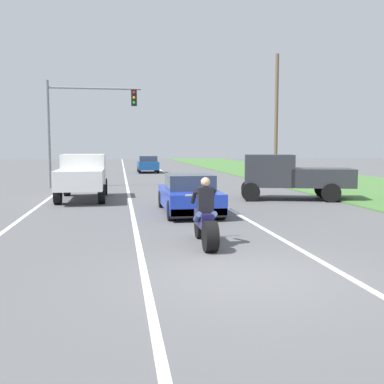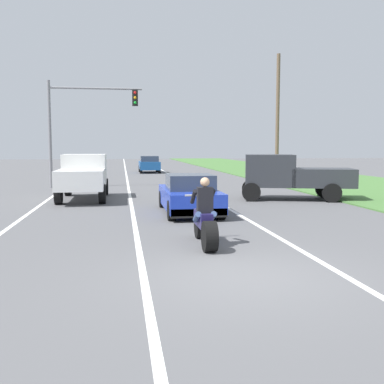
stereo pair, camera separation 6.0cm
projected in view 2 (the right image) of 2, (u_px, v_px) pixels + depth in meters
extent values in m
plane|color=#565659|center=(244.00, 276.00, 8.26)|extent=(160.00, 160.00, 0.00)
cube|color=white|center=(67.00, 186.00, 27.11)|extent=(0.14, 120.00, 0.01)
cube|color=white|center=(187.00, 184.00, 28.20)|extent=(0.14, 120.00, 0.01)
cube|color=white|center=(128.00, 185.00, 27.65)|extent=(0.14, 120.00, 0.01)
cube|color=#477538|center=(340.00, 182.00, 29.73)|extent=(10.00, 120.00, 0.06)
cylinder|color=black|center=(210.00, 236.00, 10.09)|extent=(0.28, 0.69, 0.69)
cylinder|color=black|center=(198.00, 226.00, 11.61)|extent=(0.12, 0.63, 0.63)
cube|color=#1E194C|center=(203.00, 219.00, 10.87)|extent=(0.28, 1.10, 0.36)
cylinder|color=#B2B2B7|center=(199.00, 212.00, 11.50)|extent=(0.08, 0.36, 0.73)
cylinder|color=#A5A5AA|center=(199.00, 195.00, 11.44)|extent=(0.70, 0.05, 0.05)
cube|color=black|center=(205.00, 200.00, 10.60)|extent=(0.36, 0.24, 0.60)
sphere|color=tan|center=(205.00, 182.00, 10.56)|extent=(0.22, 0.22, 0.22)
cylinder|color=#384C7A|center=(197.00, 217.00, 10.64)|extent=(0.14, 0.47, 0.32)
cylinder|color=black|center=(194.00, 197.00, 10.86)|extent=(0.10, 0.51, 0.40)
cylinder|color=#384C7A|center=(212.00, 217.00, 10.69)|extent=(0.14, 0.47, 0.32)
cylinder|color=black|center=(212.00, 196.00, 10.92)|extent=(0.10, 0.51, 0.40)
cube|color=#1E38B2|center=(189.00, 198.00, 16.05)|extent=(1.80, 4.30, 0.64)
cube|color=#333D4C|center=(190.00, 182.00, 15.80)|extent=(1.56, 1.70, 0.52)
cube|color=black|center=(199.00, 213.00, 14.06)|extent=(1.76, 0.20, 0.28)
cylinder|color=black|center=(163.00, 199.00, 17.53)|extent=(0.24, 0.64, 0.64)
cylinder|color=black|center=(203.00, 198.00, 17.77)|extent=(0.24, 0.64, 0.64)
cylinder|color=black|center=(172.00, 210.00, 14.38)|extent=(0.24, 0.64, 0.64)
cylinder|color=black|center=(221.00, 209.00, 14.62)|extent=(0.24, 0.64, 0.64)
cube|color=silver|center=(85.00, 170.00, 20.96)|extent=(1.90, 2.10, 1.40)
cube|color=#333D4C|center=(85.00, 161.00, 21.27)|extent=(1.67, 0.29, 0.57)
cube|color=silver|center=(81.00, 179.00, 18.78)|extent=(1.90, 2.70, 0.80)
cylinder|color=black|center=(68.00, 187.00, 21.70)|extent=(0.28, 0.80, 0.80)
cylinder|color=black|center=(105.00, 187.00, 21.97)|extent=(0.28, 0.80, 0.80)
cylinder|color=black|center=(58.00, 195.00, 18.41)|extent=(0.28, 0.80, 0.80)
cylinder|color=black|center=(102.00, 194.00, 18.67)|extent=(0.28, 0.80, 0.80)
cube|color=#2D3035|center=(269.00, 170.00, 20.14)|extent=(2.52, 2.38, 1.40)
cube|color=#333D4C|center=(262.00, 162.00, 20.14)|extent=(0.71, 1.69, 0.57)
cube|color=#2D3035|center=(321.00, 178.00, 19.92)|extent=(3.10, 2.53, 0.80)
cylinder|color=black|center=(251.00, 192.00, 19.45)|extent=(0.85, 0.48, 0.80)
cylinder|color=black|center=(251.00, 188.00, 21.17)|extent=(0.85, 0.48, 0.80)
cylinder|color=black|center=(332.00, 193.00, 19.09)|extent=(0.85, 0.48, 0.80)
cylinder|color=black|center=(324.00, 189.00, 20.81)|extent=(0.85, 0.48, 0.80)
cylinder|color=gray|center=(50.00, 135.00, 25.53)|extent=(0.18, 0.18, 6.00)
cylinder|color=gray|center=(96.00, 88.00, 25.67)|extent=(5.17, 0.12, 0.12)
cube|color=black|center=(135.00, 98.00, 26.05)|extent=(0.32, 0.24, 0.90)
sphere|color=red|center=(135.00, 93.00, 25.88)|extent=(0.16, 0.16, 0.16)
sphere|color=orange|center=(135.00, 98.00, 25.91)|extent=(0.16, 0.16, 0.16)
sphere|color=green|center=(135.00, 103.00, 25.94)|extent=(0.16, 0.16, 0.16)
cylinder|color=brown|center=(277.00, 118.00, 30.48)|extent=(0.24, 0.24, 8.44)
cube|color=#194C8C|center=(149.00, 165.00, 41.07)|extent=(1.76, 4.00, 0.70)
cube|color=#333D4C|center=(149.00, 159.00, 40.81)|extent=(1.56, 2.00, 0.50)
cylinder|color=black|center=(140.00, 169.00, 42.36)|extent=(0.20, 0.60, 0.60)
cylinder|color=black|center=(157.00, 168.00, 42.60)|extent=(0.20, 0.60, 0.60)
cylinder|color=black|center=(141.00, 170.00, 39.61)|extent=(0.20, 0.60, 0.60)
cylinder|color=black|center=(159.00, 170.00, 39.85)|extent=(0.20, 0.60, 0.60)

